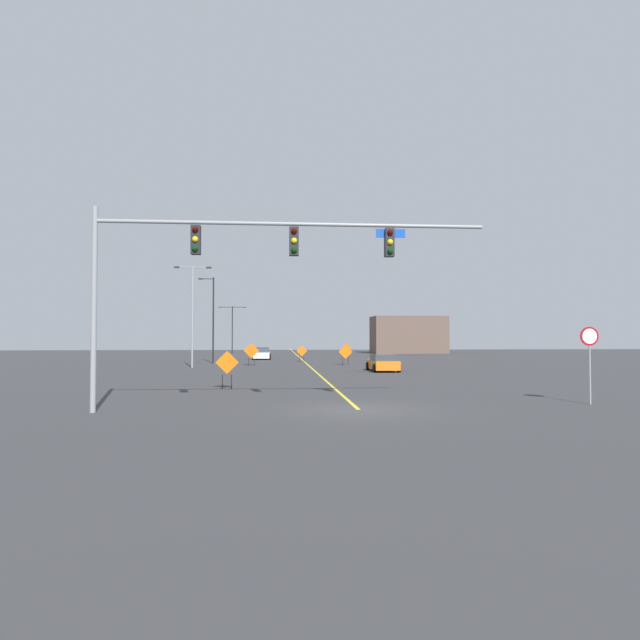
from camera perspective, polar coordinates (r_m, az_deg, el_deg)
name	(u,v)px	position (r m, az deg, el deg)	size (l,w,h in m)	color
ground	(359,410)	(20.32, 4.06, -9.35)	(181.82, 181.82, 0.00)	#38383A
road_centre_stripe	(299,357)	(70.53, -2.17, -3.93)	(0.16, 101.01, 0.01)	yellow
traffic_signal_assembly	(239,255)	(20.16, -8.51, 6.70)	(14.33, 0.44, 7.36)	gray
stop_sign	(590,350)	(24.20, 26.40, -2.82)	(0.76, 0.07, 3.08)	gray
street_lamp_mid_left	(232,325)	(89.09, -9.17, -0.50)	(4.40, 0.24, 7.60)	black
street_lamp_far_right	(193,308)	(47.92, -13.21, 1.22)	(3.17, 0.24, 8.79)	gray
street_lamp_near_right	(212,316)	(55.64, -11.22, 0.37)	(1.58, 0.24, 8.65)	black
construction_sign_median_near	(346,349)	(65.85, 2.79, -3.03)	(1.14, 0.30, 1.91)	orange
construction_sign_right_shoulder	(251,352)	(50.81, -7.20, -3.31)	(1.40, 0.10, 2.08)	orange
construction_sign_left_lane	(302,352)	(57.92, -1.92, -3.34)	(1.15, 0.28, 1.75)	orange
construction_sign_median_far	(227,365)	(28.28, -9.71, -4.64)	(1.18, 0.12, 1.96)	orange
construction_sign_right_lane	(345,353)	(51.59, 2.68, -3.43)	(1.34, 0.19, 1.92)	orange
car_orange_passing	(383,363)	(42.71, 6.61, -4.50)	(2.09, 4.33, 1.31)	orange
car_white_near	(262,354)	(65.02, -6.12, -3.53)	(2.13, 4.61, 1.43)	white
roadside_building_east	(408,335)	(89.18, 9.24, -1.54)	(11.66, 6.13, 5.96)	brown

